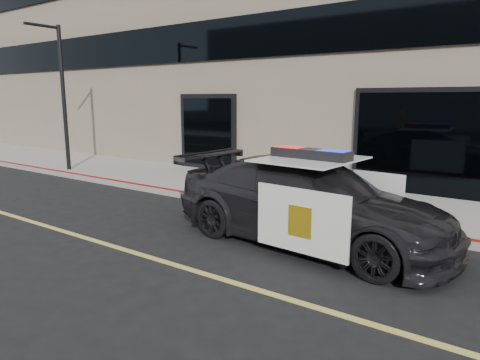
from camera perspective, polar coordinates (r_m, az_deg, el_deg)
The scene contains 5 objects.
ground at distance 5.54m, azimuth 15.64°, elevation -17.64°, with size 120.00×120.00×0.00m, color black.
sidewalk_n at distance 10.32m, azimuth 25.59°, elevation -4.42°, with size 60.00×3.50×0.15m, color gray.
police_car at distance 7.84m, azimuth 9.19°, elevation -2.80°, with size 2.98×5.61×1.73m.
fire_hydrant at distance 10.95m, azimuth -0.85°, elevation 0.01°, with size 0.38×0.53×0.84m.
street_light at distance 15.94m, azimuth -22.70°, elevation 10.81°, with size 0.14×1.23×4.83m.
Camera 1 is at (1.53, -4.64, 2.61)m, focal length 32.00 mm.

